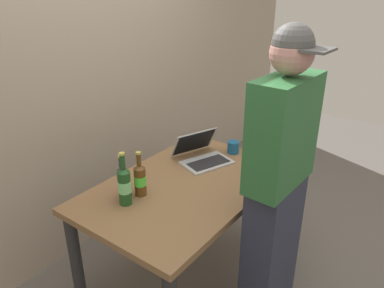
{
  "coord_description": "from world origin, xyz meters",
  "views": [
    {
      "loc": [
        -1.63,
        -1.26,
        1.94
      ],
      "look_at": [
        0.07,
        0.0,
        0.99
      ],
      "focal_mm": 34.64,
      "sensor_mm": 36.0,
      "label": 1
    }
  ],
  "objects_px": {
    "laptop": "(202,154)",
    "person_figure": "(277,189)",
    "beer_bottle_amber": "(124,185)",
    "coffee_mug": "(233,147)",
    "beer_bottle_green": "(123,181)",
    "beer_bottle_brown": "(140,179)"
  },
  "relations": [
    {
      "from": "beer_bottle_green",
      "to": "beer_bottle_amber",
      "type": "height_order",
      "value": "beer_bottle_amber"
    },
    {
      "from": "beer_bottle_amber",
      "to": "person_figure",
      "type": "height_order",
      "value": "person_figure"
    },
    {
      "from": "beer_bottle_amber",
      "to": "person_figure",
      "type": "distance_m",
      "value": 0.85
    },
    {
      "from": "beer_bottle_amber",
      "to": "person_figure",
      "type": "bearing_deg",
      "value": -60.9
    },
    {
      "from": "beer_bottle_amber",
      "to": "coffee_mug",
      "type": "xyz_separation_m",
      "value": [
        0.97,
        -0.15,
        -0.08
      ]
    },
    {
      "from": "person_figure",
      "to": "coffee_mug",
      "type": "distance_m",
      "value": 0.82
    },
    {
      "from": "beer_bottle_brown",
      "to": "person_figure",
      "type": "distance_m",
      "value": 0.8
    },
    {
      "from": "person_figure",
      "to": "beer_bottle_brown",
      "type": "bearing_deg",
      "value": 111.39
    },
    {
      "from": "beer_bottle_green",
      "to": "coffee_mug",
      "type": "distance_m",
      "value": 0.95
    },
    {
      "from": "person_figure",
      "to": "laptop",
      "type": "bearing_deg",
      "value": 66.42
    },
    {
      "from": "laptop",
      "to": "beer_bottle_amber",
      "type": "height_order",
      "value": "beer_bottle_amber"
    },
    {
      "from": "coffee_mug",
      "to": "beer_bottle_brown",
      "type": "bearing_deg",
      "value": 170.15
    },
    {
      "from": "beer_bottle_green",
      "to": "person_figure",
      "type": "height_order",
      "value": "person_figure"
    },
    {
      "from": "beer_bottle_green",
      "to": "laptop",
      "type": "bearing_deg",
      "value": -8.22
    },
    {
      "from": "beer_bottle_green",
      "to": "person_figure",
      "type": "distance_m",
      "value": 0.89
    },
    {
      "from": "beer_bottle_green",
      "to": "beer_bottle_brown",
      "type": "xyz_separation_m",
      "value": [
        0.08,
        -0.07,
        0.0
      ]
    },
    {
      "from": "beer_bottle_amber",
      "to": "beer_bottle_green",
      "type": "bearing_deg",
      "value": 54.06
    },
    {
      "from": "laptop",
      "to": "person_figure",
      "type": "height_order",
      "value": "person_figure"
    },
    {
      "from": "person_figure",
      "to": "beer_bottle_green",
      "type": "bearing_deg",
      "value": 114.36
    },
    {
      "from": "beer_bottle_amber",
      "to": "coffee_mug",
      "type": "distance_m",
      "value": 0.98
    },
    {
      "from": "person_figure",
      "to": "coffee_mug",
      "type": "relative_size",
      "value": 14.65
    },
    {
      "from": "beer_bottle_amber",
      "to": "beer_bottle_brown",
      "type": "height_order",
      "value": "beer_bottle_amber"
    }
  ]
}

